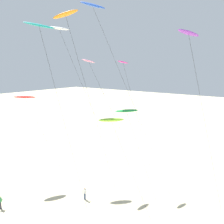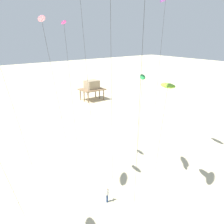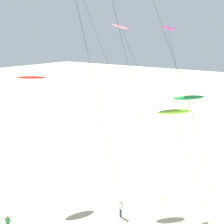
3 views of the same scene
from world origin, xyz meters
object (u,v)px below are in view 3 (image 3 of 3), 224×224
at_px(kite_flyer_middle, 8,223).
at_px(kite_green, 189,99).
at_px(kite_red, 32,78).
at_px(kite_flyer_nearest, 121,209).
at_px(kite_lime, 175,112).
at_px(kite_magenta, 169,34).
at_px(kite_pink, 122,30).

bearing_deg(kite_flyer_middle, kite_green, 36.31).
distance_m(kite_red, kite_flyer_nearest, 15.80).
bearing_deg(kite_lime, kite_flyer_nearest, 161.71).
bearing_deg(kite_flyer_middle, kite_magenta, 66.14).
xyz_separation_m(kite_red, kite_magenta, (11.00, 8.89, 4.44)).
bearing_deg(kite_flyer_middle, kite_lime, 24.86).
bearing_deg(kite_flyer_nearest, kite_magenta, 87.53).
relative_size(kite_pink, kite_green, 1.46).
xyz_separation_m(kite_red, kite_flyer_nearest, (10.65, 0.84, -11.65)).
relative_size(kite_red, kite_magenta, 0.73).
bearing_deg(kite_flyer_nearest, kite_flyer_middle, -130.66).
bearing_deg(kite_flyer_middle, kite_flyer_nearest, 49.34).
xyz_separation_m(kite_lime, kite_magenta, (-5.50, 9.99, 5.37)).
height_order(kite_pink, kite_flyer_nearest, kite_pink).
bearing_deg(kite_lime, kite_green, 95.58).
distance_m(kite_magenta, kite_flyer_middle, 23.58).
height_order(kite_pink, kite_magenta, kite_pink).
xyz_separation_m(kite_lime, kite_flyer_middle, (-12.48, -5.78, -10.72)).
height_order(kite_flyer_nearest, kite_flyer_middle, same).
bearing_deg(kite_pink, kite_flyer_middle, -104.36).
bearing_deg(kite_red, kite_magenta, 38.95).
height_order(kite_pink, kite_green, kite_pink).
bearing_deg(kite_pink, kite_lime, -36.75).
bearing_deg(kite_lime, kite_magenta, 118.86).
xyz_separation_m(kite_pink, kite_flyer_middle, (-3.25, -12.68, -16.46)).
height_order(kite_lime, kite_green, kite_green).
height_order(kite_green, kite_flyer_nearest, kite_green).
height_order(kite_lime, kite_magenta, kite_magenta).
bearing_deg(kite_green, kite_magenta, 127.27).
xyz_separation_m(kite_pink, kite_lime, (9.24, -6.90, -5.75)).
height_order(kite_lime, kite_flyer_nearest, kite_lime).
height_order(kite_pink, kite_lime, kite_pink).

